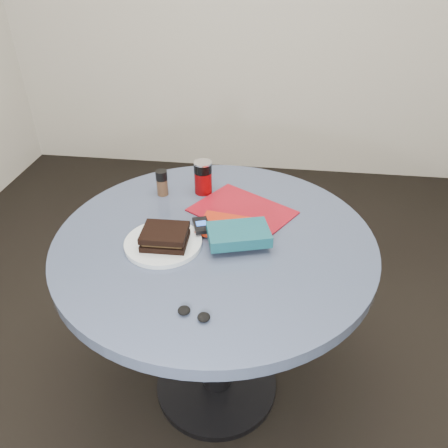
# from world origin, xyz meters

# --- Properties ---
(ground) EXTENTS (4.00, 4.00, 0.00)m
(ground) POSITION_xyz_m (0.00, 0.00, 0.00)
(ground) COLOR black
(ground) RESTS_ON ground
(table) EXTENTS (1.00, 1.00, 0.75)m
(table) POSITION_xyz_m (0.00, 0.00, 0.59)
(table) COLOR black
(table) RESTS_ON ground
(plate) EXTENTS (0.26, 0.26, 0.01)m
(plate) POSITION_xyz_m (-0.15, -0.06, 0.76)
(plate) COLOR silver
(plate) RESTS_ON table
(sandwich) EXTENTS (0.14, 0.12, 0.05)m
(sandwich) POSITION_xyz_m (-0.14, -0.07, 0.79)
(sandwich) COLOR black
(sandwich) RESTS_ON plate
(soda_can) EXTENTS (0.08, 0.08, 0.12)m
(soda_can) POSITION_xyz_m (-0.08, 0.27, 0.81)
(soda_can) COLOR #740507
(soda_can) RESTS_ON table
(pepper_grinder) EXTENTS (0.05, 0.05, 0.09)m
(pepper_grinder) POSITION_xyz_m (-0.22, 0.24, 0.80)
(pepper_grinder) COLOR #48301F
(pepper_grinder) RESTS_ON table
(magazine) EXTENTS (0.39, 0.36, 0.01)m
(magazine) POSITION_xyz_m (0.07, 0.15, 0.75)
(magazine) COLOR maroon
(magazine) RESTS_ON table
(red_book) EXTENTS (0.21, 0.16, 0.02)m
(red_book) POSITION_xyz_m (0.04, 0.04, 0.76)
(red_book) COLOR #A8230D
(red_book) RESTS_ON magazine
(novel) EXTENTS (0.21, 0.16, 0.04)m
(novel) POSITION_xyz_m (0.08, -0.03, 0.79)
(novel) COLOR #114653
(novel) RESTS_ON red_book
(mp3_player) EXTENTS (0.07, 0.09, 0.01)m
(mp3_player) POSITION_xyz_m (-0.04, 0.02, 0.78)
(mp3_player) COLOR black
(mp3_player) RESTS_ON red_book
(headphones) EXTENTS (0.09, 0.06, 0.02)m
(headphones) POSITION_xyz_m (-0.00, -0.34, 0.76)
(headphones) COLOR black
(headphones) RESTS_ON table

